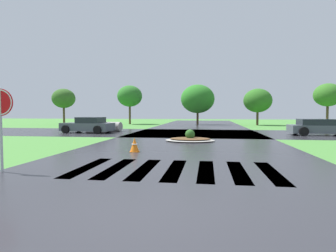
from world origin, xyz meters
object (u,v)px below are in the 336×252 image
at_px(median_island, 190,139).
at_px(traffic_cone, 135,145).
at_px(stop_sign, 0,111).
at_px(drainage_pipe_stack, 104,126).
at_px(car_dark_suv, 88,125).
at_px(car_silver_hatch, 320,127).

relative_size(median_island, traffic_cone, 4.66).
relative_size(stop_sign, drainage_pipe_stack, 0.69).
bearing_deg(traffic_cone, drainage_pipe_stack, 116.50).
distance_m(stop_sign, car_dark_suv, 14.84).
xyz_separation_m(stop_sign, car_silver_hatch, (13.77, 14.40, -1.16)).
relative_size(stop_sign, median_island, 0.82).
bearing_deg(drainage_pipe_stack, car_silver_hatch, -6.45).
relative_size(stop_sign, traffic_cone, 3.84).
relative_size(car_silver_hatch, traffic_cone, 7.19).
height_order(car_dark_suv, car_silver_hatch, car_dark_suv).
height_order(median_island, traffic_cone, median_island).
xyz_separation_m(car_dark_suv, traffic_cone, (6.49, -9.94, -0.30)).
bearing_deg(median_island, car_silver_hatch, 30.72).
height_order(car_dark_suv, drainage_pipe_stack, car_dark_suv).
height_order(stop_sign, median_island, stop_sign).
bearing_deg(stop_sign, drainage_pipe_stack, 98.37).
xyz_separation_m(car_dark_suv, drainage_pipe_stack, (0.52, 2.03, -0.19)).
xyz_separation_m(median_island, car_dark_suv, (-8.54, 5.27, 0.46)).
distance_m(stop_sign, drainage_pipe_stack, 16.71).
xyz_separation_m(car_silver_hatch, drainage_pipe_stack, (-17.06, 1.93, -0.16)).
bearing_deg(stop_sign, traffic_cone, 55.44).
distance_m(car_dark_suv, traffic_cone, 11.87).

